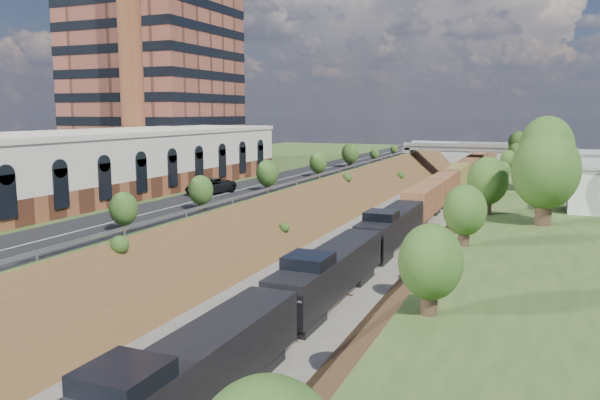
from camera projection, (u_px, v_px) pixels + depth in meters
The scene contains 15 objects.
platform_left at pixel (171, 192), 84.89m from camera, with size 44.00×180.00×5.00m, color #334D1F.
embankment_left at pixel (311, 220), 76.86m from camera, with size 7.07×180.00×7.07m, color brown.
embankment_right at pixel (486, 233), 68.45m from camera, with size 7.07×180.00×7.07m, color brown.
rail_left_track at pixel (373, 224), 73.63m from camera, with size 1.58×180.00×0.18m, color gray.
rail_right_track at pixel (414, 227), 71.64m from camera, with size 1.58×180.00×0.18m, color gray.
road at pixel (280, 180), 77.82m from camera, with size 8.00×180.00×0.10m, color black.
guardrail at pixel (308, 178), 76.00m from camera, with size 0.10×171.00×0.70m.
commercial_building at pixel (87, 164), 62.02m from camera, with size 14.30×62.30×7.00m.
smokestack at pixel (130, 30), 79.03m from camera, with size 3.20×3.20×40.00m, color brown.
overpass at pixel (462, 154), 128.46m from camera, with size 24.50×8.30×7.40m.
white_building_far at pixel (595, 168), 75.61m from camera, with size 8.00×10.00×3.60m, color silver.
tree_right_large at pixel (546, 171), 46.51m from camera, with size 5.25×5.25×7.61m.
tree_left_crest at pixel (84, 216), 39.64m from camera, with size 2.45×2.45×3.55m.
freight_train at pixel (450, 181), 97.34m from camera, with size 2.97×167.43×4.55m.
suv at pixel (210, 186), 64.37m from camera, with size 2.81×6.09×1.69m, color black.
Camera 1 is at (16.84, -10.31, 14.04)m, focal length 35.00 mm.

